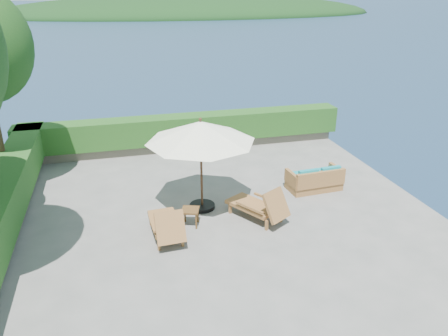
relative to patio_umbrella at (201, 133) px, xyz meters
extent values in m
plane|color=gray|center=(0.40, -0.60, -2.29)|extent=(12.00, 12.00, 0.00)
cube|color=#4C473C|center=(0.40, -0.60, -3.84)|extent=(12.00, 12.00, 3.00)
plane|color=#152443|center=(0.40, -0.60, -5.29)|extent=(600.00, 600.00, 0.00)
ellipsoid|color=black|center=(25.40, 139.40, -5.29)|extent=(126.00, 57.60, 12.60)
cube|color=slate|center=(0.40, 5.00, -2.11)|extent=(12.00, 0.60, 0.36)
cube|color=slate|center=(-5.20, -0.60, -2.11)|extent=(0.60, 12.00, 0.36)
cube|color=#123F15|center=(0.40, 5.00, -1.44)|extent=(12.40, 0.90, 1.00)
cylinder|color=black|center=(0.00, 0.00, -2.23)|extent=(0.77, 0.77, 0.11)
cylinder|color=#3C2516|center=(0.00, 0.00, -0.99)|extent=(0.07, 0.07, 2.61)
cone|color=white|center=(0.00, 0.00, 0.03)|extent=(3.17, 3.17, 0.57)
sphere|color=#3C2516|center=(0.00, 0.00, 0.37)|extent=(0.10, 0.10, 0.09)
cube|color=#9B6238|center=(-1.47, -1.88, -2.15)|extent=(0.07, 0.07, 0.28)
cube|color=#9B6238|center=(-0.88, -1.84, -2.15)|extent=(0.07, 0.07, 0.28)
cube|color=#9B6238|center=(-1.53, -0.60, -2.15)|extent=(0.07, 0.07, 0.28)
cube|color=#9B6238|center=(-0.94, -0.57, -2.15)|extent=(0.07, 0.07, 0.28)
cube|color=#9B6238|center=(-1.21, -1.12, -1.97)|extent=(0.77, 1.41, 0.10)
cube|color=#9B6238|center=(-1.17, -1.91, -1.68)|extent=(0.72, 0.48, 0.74)
cube|color=#9B6238|center=(-1.56, -1.35, -1.81)|extent=(0.11, 0.90, 0.05)
cube|color=#9B6238|center=(-0.84, -1.31, -1.81)|extent=(0.11, 0.90, 0.05)
cube|color=#9B6238|center=(1.38, -1.64, -2.15)|extent=(0.09, 0.09, 0.29)
cube|color=#9B6238|center=(1.91, -1.32, -2.15)|extent=(0.09, 0.09, 0.29)
cube|color=#9B6238|center=(0.70, -0.51, -2.15)|extent=(0.09, 0.09, 0.29)
cube|color=#9B6238|center=(1.23, -0.19, -2.15)|extent=(0.09, 0.09, 0.29)
cube|color=#9B6238|center=(1.25, -0.82, -1.96)|extent=(1.36, 1.60, 0.10)
cube|color=#9B6238|center=(1.68, -1.52, -1.65)|extent=(0.86, 0.77, 0.77)
cube|color=#9B6238|center=(1.04, -1.20, -1.80)|extent=(0.54, 0.83, 0.05)
cube|color=#9B6238|center=(1.68, -0.81, -1.80)|extent=(0.54, 0.83, 0.05)
cube|color=brown|center=(-0.72, -0.99, -2.08)|extent=(0.06, 0.06, 0.43)
cube|color=brown|center=(-0.39, -1.10, -2.08)|extent=(0.06, 0.06, 0.43)
cube|color=brown|center=(-0.61, -0.66, -2.08)|extent=(0.06, 0.06, 0.43)
cube|color=brown|center=(-0.28, -0.77, -2.08)|extent=(0.06, 0.06, 0.43)
cube|color=brown|center=(-0.50, -0.88, -1.84)|extent=(0.57, 0.57, 0.05)
cube|color=#9B6238|center=(3.67, 0.37, -2.11)|extent=(1.69, 0.92, 0.36)
cube|color=#9B6238|center=(3.70, -0.01, -1.79)|extent=(1.65, 0.23, 0.50)
cube|color=#9B6238|center=(2.89, 0.32, -1.84)|extent=(0.16, 0.83, 0.41)
cube|color=#9B6238|center=(4.45, 0.42, -1.84)|extent=(0.16, 0.83, 0.41)
cube|color=teal|center=(3.29, 0.39, -1.84)|extent=(0.75, 0.70, 0.16)
cube|color=teal|center=(4.05, 0.44, -1.84)|extent=(0.75, 0.70, 0.16)
cube|color=teal|center=(3.31, 0.06, -1.64)|extent=(0.64, 0.17, 0.33)
cube|color=teal|center=(4.07, 0.10, -1.64)|extent=(0.64, 0.17, 0.33)
camera|label=1|loc=(-2.19, -10.99, 3.67)|focal=35.00mm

